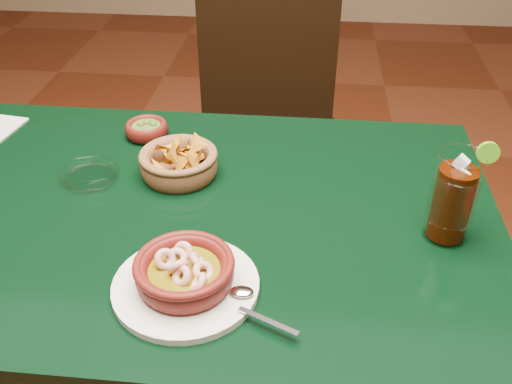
# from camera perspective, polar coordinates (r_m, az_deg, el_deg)

# --- Properties ---
(dining_table) EXTENTS (1.20, 0.80, 0.75)m
(dining_table) POSITION_cam_1_polar(r_m,az_deg,el_deg) (1.17, -6.80, -5.49)
(dining_table) COLOR black
(dining_table) RESTS_ON ground
(dining_chair) EXTENTS (0.48, 0.48, 0.99)m
(dining_chair) POSITION_cam_1_polar(r_m,az_deg,el_deg) (1.80, 1.02, 6.32)
(dining_chair) COLOR black
(dining_chair) RESTS_ON ground
(shrimp_plate) EXTENTS (0.30, 0.24, 0.08)m
(shrimp_plate) POSITION_cam_1_polar(r_m,az_deg,el_deg) (0.91, -7.09, -8.25)
(shrimp_plate) COLOR silver
(shrimp_plate) RESTS_ON dining_table
(chip_basket) EXTENTS (0.19, 0.19, 0.12)m
(chip_basket) POSITION_cam_1_polar(r_m,az_deg,el_deg) (1.19, -7.69, 2.90)
(chip_basket) COLOR brown
(chip_basket) RESTS_ON dining_table
(guacamole_ramekin) EXTENTS (0.12, 0.12, 0.04)m
(guacamole_ramekin) POSITION_cam_1_polar(r_m,az_deg,el_deg) (1.35, -10.87, 6.18)
(guacamole_ramekin) COLOR #4C0F0C
(guacamole_ramekin) RESTS_ON dining_table
(cola_drink) EXTENTS (0.17, 0.17, 0.19)m
(cola_drink) POSITION_cam_1_polar(r_m,az_deg,el_deg) (1.03, 19.12, -0.53)
(cola_drink) COLOR white
(cola_drink) RESTS_ON dining_table
(glass_ashtray) EXTENTS (0.13, 0.13, 0.03)m
(glass_ashtray) POSITION_cam_1_polar(r_m,az_deg,el_deg) (1.22, -16.35, 1.77)
(glass_ashtray) COLOR white
(glass_ashtray) RESTS_ON dining_table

